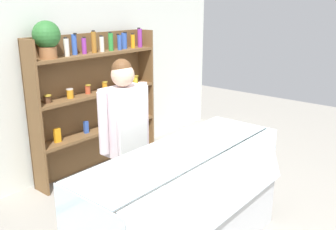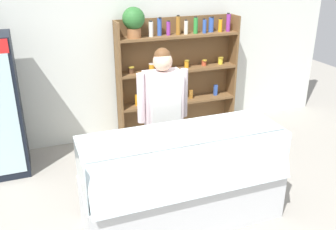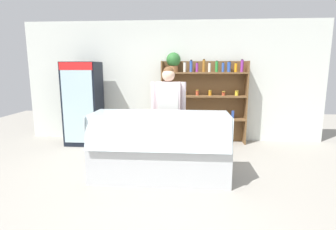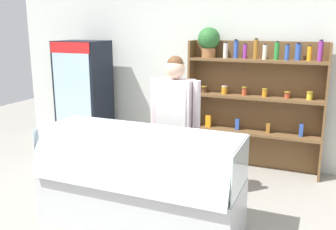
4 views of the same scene
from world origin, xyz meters
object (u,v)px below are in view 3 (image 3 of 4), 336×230
Objects in this scene: shelving_unit at (199,92)px; shop_clerk at (168,106)px; drinks_fridge at (83,104)px; deli_display_case at (160,158)px.

shelving_unit reaches higher than shop_clerk.
shelving_unit is 1.18× the size of shop_clerk.
drinks_fridge is 2.15m from shop_clerk.
deli_display_case is at bearing -43.12° from drinks_fridge.
shelving_unit is at bearing 7.38° from drinks_fridge.
drinks_fridge is 2.60m from deli_display_case.
drinks_fridge is at bearing 136.88° from deli_display_case.
shelving_unit is at bearing 72.34° from deli_display_case.
shelving_unit is 2.31m from deli_display_case.
drinks_fridge is at bearing 153.69° from shop_clerk.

